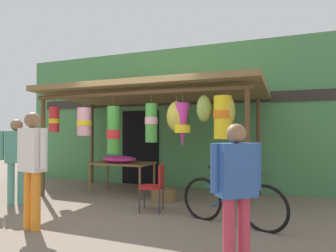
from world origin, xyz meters
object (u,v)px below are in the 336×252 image
vendor_in_orange (236,184)px  parked_bicycle (231,202)px  flower_heap_on_table (120,159)px  shopper_by_bananas (32,160)px  wicker_basket_spare (164,195)px  customer_foreground (16,154)px  display_table (122,165)px  folding_chair (156,184)px

vendor_in_orange → parked_bicycle: bearing=102.6°
flower_heap_on_table → shopper_by_bananas: size_ratio=0.48×
wicker_basket_spare → customer_foreground: customer_foreground is taller
parked_bicycle → shopper_by_bananas: 3.07m
vendor_in_orange → display_table: bearing=137.0°
flower_heap_on_table → parked_bicycle: bearing=-25.9°
wicker_basket_spare → vendor_in_orange: size_ratio=0.34×
display_table → folding_chair: size_ratio=1.65×
parked_bicycle → customer_foreground: size_ratio=1.02×
flower_heap_on_table → folding_chair: size_ratio=0.98×
customer_foreground → parked_bicycle: bearing=4.1°
flower_heap_on_table → customer_foreground: (-1.35, -1.66, 0.19)m
wicker_basket_spare → customer_foreground: bearing=-150.4°
folding_chair → wicker_basket_spare: (-0.22, 0.87, -0.39)m
folding_chair → shopper_by_bananas: bearing=-128.4°
flower_heap_on_table → wicker_basket_spare: flower_heap_on_table is taller
display_table → wicker_basket_spare: size_ratio=2.68×
display_table → customer_foreground: 2.24m
flower_heap_on_table → customer_foreground: 2.15m
display_table → parked_bicycle: parked_bicycle is taller
wicker_basket_spare → folding_chair: bearing=-75.9°
folding_chair → shopper_by_bananas: shopper_by_bananas is taller
display_table → parked_bicycle: 3.15m
vendor_in_orange → customer_foreground: 4.65m
parked_bicycle → customer_foreground: 4.23m
flower_heap_on_table → folding_chair: flower_heap_on_table is taller
folding_chair → flower_heap_on_table: bearing=142.3°
vendor_in_orange → folding_chair: bearing=134.8°
display_table → vendor_in_orange: size_ratio=0.91×
wicker_basket_spare → customer_foreground: (-2.54, -1.44, 0.88)m
flower_heap_on_table → vendor_in_orange: vendor_in_orange is taller
display_table → vendor_in_orange: vendor_in_orange is taller
wicker_basket_spare → vendor_in_orange: (1.96, -2.62, 0.78)m
display_table → vendor_in_orange: bearing=-43.0°
wicker_basket_spare → vendor_in_orange: 3.36m
flower_heap_on_table → parked_bicycle: parked_bicycle is taller
parked_bicycle → flower_heap_on_table: bearing=154.1°
display_table → parked_bicycle: bearing=-27.3°
parked_bicycle → shopper_by_bananas: shopper_by_bananas is taller
vendor_in_orange → customer_foreground: size_ratio=0.91×
customer_foreground → shopper_by_bananas: bearing=-34.7°
display_table → wicker_basket_spare: display_table is taller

